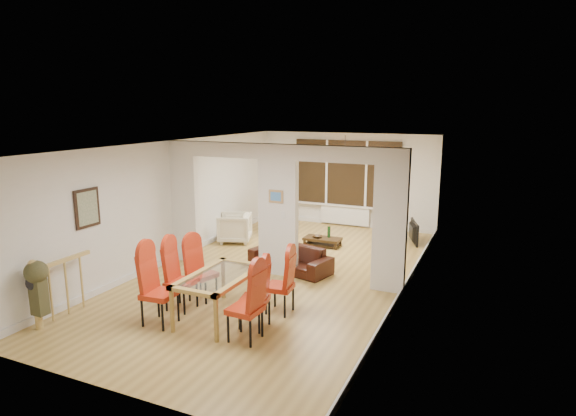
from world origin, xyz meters
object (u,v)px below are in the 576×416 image
Objects in this scene: dining_chair_la at (159,288)px; dining_chair_ra at (245,304)px; dining_chair_rb at (254,295)px; armchair at (235,228)px; television at (410,232)px; person at (278,204)px; dining_chair_lb at (181,278)px; dining_chair_rc at (280,282)px; bottle at (329,232)px; bowl at (317,237)px; sofa at (290,258)px; coffee_table at (322,242)px; dining_table at (220,296)px; dining_chair_lc at (202,271)px.

dining_chair_la is 1.45m from dining_chair_ra.
dining_chair_rb is 4.83m from armchair.
dining_chair_rb is 5.89m from television.
dining_chair_lb is at bearing 7.72° from person.
dining_chair_rc reaches higher than bottle.
dining_chair_ra is 4.82× the size of bowl.
armchair is (-1.32, 4.50, -0.22)m from dining_chair_la.
dining_chair_lb reaches higher than dining_chair_rb.
sofa is 1.99× the size of coffee_table.
dining_chair_ra is 1.06× the size of dining_chair_rb.
sofa is at bearing 90.48° from dining_chair_rb.
armchair is at bearing 112.01° from dining_chair_rb.
sofa is 2.81m from person.
television is (1.24, 6.15, -0.28)m from dining_chair_ra.
coffee_table is at bearing 100.82° from dining_chair_ra.
television is 2.34m from bowl.
dining_chair_rc is 2.12m from sofa.
dining_chair_rb reaches higher than bottle.
dining_table is at bearing 6.15° from armchair.
television is 2.23m from coffee_table.
sofa is 1.88m from bowl.
coffee_table is at bearing 103.26° from television.
dining_table is 1.40× the size of dining_chair_ra.
dining_table is 0.97m from dining_chair_rc.
dining_chair_rb is at bearing -106.46° from dining_chair_rc.
dining_chair_rb is 4.56× the size of bowl.
armchair is 4.36m from television.
dining_chair_lc is at bearing -99.32° from bowl.
dining_chair_rc is at bearing 16.96° from dining_chair_lc.
dining_chair_lc reaches higher than sofa.
dining_chair_ra is at bearing -2.20° from dining_chair_la.
dining_chair_la is 1.88m from dining_chair_rc.
dining_chair_rc is (0.77, 0.57, 0.15)m from dining_table.
armchair is 2.72× the size of bottle.
dining_chair_rc reaches higher than bowl.
dining_chair_lb is at bearing 164.28° from dining_chair_ra.
dining_chair_rc is 3.56× the size of bottle.
person is 1.50m from bowl.
armchair is at bearing 161.73° from sofa.
dining_chair_la reaches higher than dining_chair_rc.
dining_chair_rb reaches higher than armchair.
bowl is at bearing -152.66° from bottle.
dining_chair_lc is 2.19m from sofa.
sofa reaches higher than bowl.
person is at bearing 114.11° from dining_chair_ra.
coffee_table is (1.40, -0.46, -0.73)m from person.
bottle is 0.30m from bowl.
person is 1.65m from bottle.
dining_table is 0.95m from dining_chair_la.
dining_chair_la is at bearing 7.50° from person.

